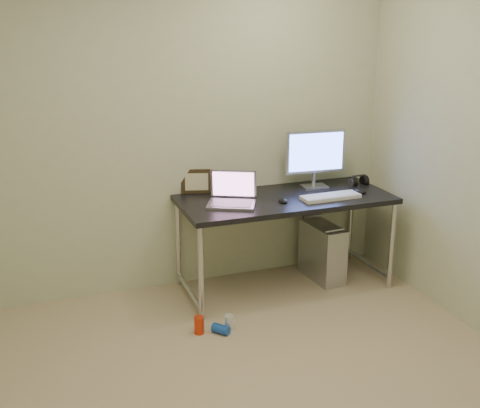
# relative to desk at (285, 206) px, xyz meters

# --- Properties ---
(floor) EXTENTS (3.50, 3.50, 0.00)m
(floor) POSITION_rel_desk_xyz_m (-0.79, -1.39, -0.67)
(floor) COLOR tan
(floor) RESTS_ON ground
(wall_back) EXTENTS (3.50, 0.02, 2.50)m
(wall_back) POSITION_rel_desk_xyz_m (-0.79, 0.36, 0.58)
(wall_back) COLOR beige
(wall_back) RESTS_ON ground
(desk) EXTENTS (1.64, 0.72, 0.75)m
(desk) POSITION_rel_desk_xyz_m (0.00, 0.00, 0.00)
(desk) COLOR black
(desk) RESTS_ON ground
(tower_computer) EXTENTS (0.23, 0.46, 0.49)m
(tower_computer) POSITION_rel_desk_xyz_m (0.36, 0.03, -0.44)
(tower_computer) COLOR #BCBCC1
(tower_computer) RESTS_ON ground
(cable_a) EXTENTS (0.01, 0.16, 0.69)m
(cable_a) POSITION_rel_desk_xyz_m (0.31, 0.31, -0.27)
(cable_a) COLOR black
(cable_a) RESTS_ON ground
(cable_b) EXTENTS (0.02, 0.11, 0.71)m
(cable_b) POSITION_rel_desk_xyz_m (0.40, 0.29, -0.29)
(cable_b) COLOR black
(cable_b) RESTS_ON ground
(can_red) EXTENTS (0.08, 0.08, 0.12)m
(can_red) POSITION_rel_desk_xyz_m (-0.85, -0.49, -0.61)
(can_red) COLOR red
(can_red) RESTS_ON ground
(can_white) EXTENTS (0.08, 0.08, 0.11)m
(can_white) POSITION_rel_desk_xyz_m (-0.65, -0.53, -0.62)
(can_white) COLOR silver
(can_white) RESTS_ON ground
(can_blue) EXTENTS (0.13, 0.14, 0.07)m
(can_blue) POSITION_rel_desk_xyz_m (-0.71, -0.55, -0.64)
(can_blue) COLOR blue
(can_blue) RESTS_ON ground
(laptop) EXTENTS (0.43, 0.40, 0.24)m
(laptop) POSITION_rel_desk_xyz_m (-0.44, -0.02, 0.13)
(laptop) COLOR #B5B6BE
(laptop) RESTS_ON desk
(monitor) EXTENTS (0.50, 0.16, 0.47)m
(monitor) POSITION_rel_desk_xyz_m (0.33, 0.17, 0.35)
(monitor) COLOR #B5B6BE
(monitor) RESTS_ON desk
(keyboard) EXTENTS (0.46, 0.16, 0.03)m
(keyboard) POSITION_rel_desk_xyz_m (0.31, -0.16, 0.09)
(keyboard) COLOR white
(keyboard) RESTS_ON desk
(mouse_right) EXTENTS (0.10, 0.13, 0.04)m
(mouse_right) POSITION_rel_desk_xyz_m (0.60, -0.09, 0.10)
(mouse_right) COLOR black
(mouse_right) RESTS_ON desk
(mouse_left) EXTENTS (0.08, 0.12, 0.04)m
(mouse_left) POSITION_rel_desk_xyz_m (-0.07, -0.12, 0.09)
(mouse_left) COLOR black
(mouse_left) RESTS_ON desk
(headphones) EXTENTS (0.15, 0.09, 0.10)m
(headphones) POSITION_rel_desk_xyz_m (0.71, 0.11, 0.10)
(headphones) COLOR black
(headphones) RESTS_ON desk
(picture_frame) EXTENTS (0.25, 0.13, 0.19)m
(picture_frame) POSITION_rel_desk_xyz_m (-0.61, 0.33, 0.17)
(picture_frame) COLOR black
(picture_frame) RESTS_ON desk
(webcam) EXTENTS (0.05, 0.04, 0.12)m
(webcam) POSITION_rel_desk_xyz_m (-0.39, 0.30, 0.16)
(webcam) COLOR silver
(webcam) RESTS_ON desk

